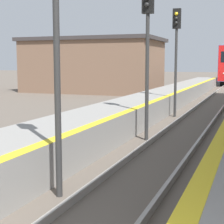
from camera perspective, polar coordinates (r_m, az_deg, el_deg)
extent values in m
sphere|color=white|center=(41.01, 16.66, 5.65)|extent=(0.18, 0.18, 0.18)
cylinder|color=#2D2D2D|center=(7.00, -8.31, 3.32)|extent=(0.12, 0.12, 4.09)
cylinder|color=#2D2D2D|center=(12.21, 5.36, 5.15)|extent=(0.12, 0.12, 4.09)
sphere|color=black|center=(12.20, 5.33, 15.94)|extent=(0.16, 0.16, 0.16)
cylinder|color=#2D2D2D|center=(17.76, 9.67, 5.82)|extent=(0.12, 0.12, 4.09)
cube|color=black|center=(17.87, 9.85, 13.84)|extent=(0.36, 0.20, 0.90)
sphere|color=yellow|center=(17.76, 9.78, 14.54)|extent=(0.16, 0.16, 0.16)
sphere|color=black|center=(17.74, 9.77, 13.89)|extent=(0.16, 0.16, 0.16)
sphere|color=black|center=(17.72, 9.75, 13.24)|extent=(0.16, 0.16, 0.16)
cube|color=brown|center=(32.92, -2.86, 6.88)|extent=(11.10, 6.69, 4.32)
cube|color=#383333|center=(32.97, -2.88, 10.90)|extent=(11.66, 7.03, 0.30)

